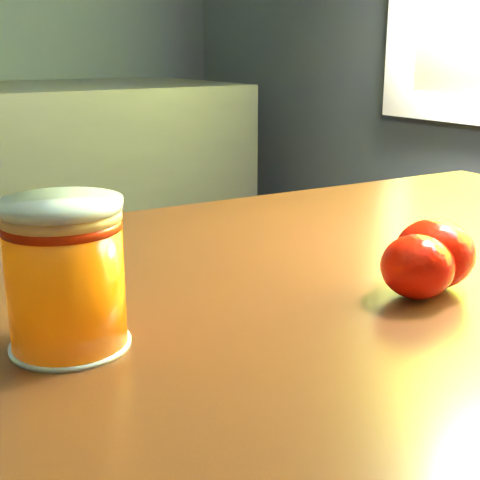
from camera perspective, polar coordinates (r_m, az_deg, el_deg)
table at (r=0.59m, az=8.83°, el=-14.51°), size 1.11×0.80×0.80m
juice_glass at (r=0.46m, az=-14.65°, el=-2.98°), size 0.08×0.08×0.10m
orange_front at (r=0.56m, az=14.90°, el=-2.20°), size 0.08×0.08×0.05m
orange_back at (r=0.58m, az=16.26°, el=-1.11°), size 0.09×0.09×0.06m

